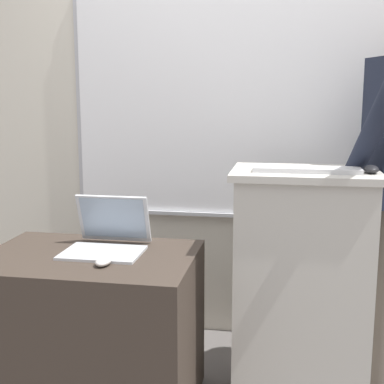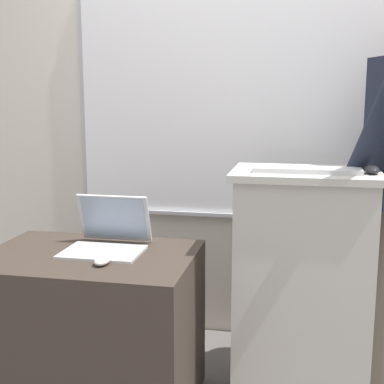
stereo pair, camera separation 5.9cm
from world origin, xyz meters
The scene contains 7 objects.
back_wall centered at (0.00, 1.18, 1.38)m, with size 6.40×0.17×2.76m.
lectern_podium centered at (0.25, 0.52, 0.52)m, with size 0.63×0.44×1.04m.
side_desk centered at (-0.64, 0.26, 0.35)m, with size 0.90×0.64×0.69m.
laptop centered at (-0.59, 0.37, 0.76)m, with size 0.33×0.33×0.23m.
wireless_keyboard centered at (0.26, 0.47, 1.05)m, with size 0.45×0.13×0.02m.
computer_mouse_by_laptop centered at (-0.53, 0.14, 0.71)m, with size 0.06×0.10×0.03m.
computer_mouse_by_keyboard centered at (0.52, 0.47, 1.06)m, with size 0.06×0.10×0.03m.
Camera 2 is at (0.23, -1.80, 1.36)m, focal length 50.00 mm.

